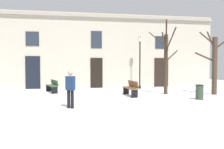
# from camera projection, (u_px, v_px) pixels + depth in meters

# --- Properties ---
(ground_plane) EXTENTS (32.04, 32.04, 0.00)m
(ground_plane) POSITION_uv_depth(u_px,v_px,m) (117.00, 103.00, 11.47)
(ground_plane) COLOR white
(building_facade) EXTENTS (20.02, 0.60, 6.13)m
(building_facade) POSITION_uv_depth(u_px,v_px,m) (99.00, 50.00, 19.01)
(building_facade) COLOR #BCB29E
(building_facade) RESTS_ON ground
(tree_right_of_center) EXTENTS (2.26, 2.09, 4.61)m
(tree_right_of_center) POSITION_uv_depth(u_px,v_px,m) (166.00, 60.00, 14.70)
(tree_right_of_center) COLOR #382B1E
(tree_right_of_center) RESTS_ON ground
(tree_foreground) EXTENTS (2.31, 2.16, 4.20)m
(tree_foreground) POSITION_uv_depth(u_px,v_px,m) (214.00, 62.00, 14.65)
(tree_foreground) COLOR #423326
(tree_foreground) RESTS_ON ground
(streetlamp) EXTENTS (0.30, 0.30, 4.18)m
(streetlamp) POSITION_uv_depth(u_px,v_px,m) (140.00, 57.00, 18.20)
(streetlamp) COLOR black
(streetlamp) RESTS_ON ground
(litter_bin) EXTENTS (0.44, 0.44, 0.81)m
(litter_bin) POSITION_uv_depth(u_px,v_px,m) (199.00, 92.00, 12.51)
(litter_bin) COLOR #2D3D2D
(litter_bin) RESTS_ON ground
(bench_far_corner) EXTENTS (1.01, 1.85, 0.86)m
(bench_far_corner) POSITION_uv_depth(u_px,v_px,m) (52.00, 86.00, 15.77)
(bench_far_corner) COLOR #2D4C33
(bench_far_corner) RESTS_ON ground
(bench_facing_shops) EXTENTS (0.56, 1.86, 0.93)m
(bench_facing_shops) POSITION_uv_depth(u_px,v_px,m) (131.00, 88.00, 13.99)
(bench_facing_shops) COLOR brown
(bench_facing_shops) RESTS_ON ground
(person_crossing_plaza) EXTENTS (0.44, 0.38, 1.65)m
(person_crossing_plaza) POSITION_uv_depth(u_px,v_px,m) (70.00, 87.00, 9.96)
(person_crossing_plaza) COLOR black
(person_crossing_plaza) RESTS_ON ground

